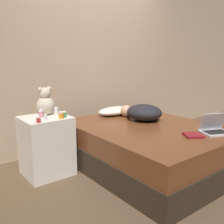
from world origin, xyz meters
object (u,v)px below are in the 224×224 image
at_px(laptop, 215,128).
at_px(bottle_pink, 41,114).
at_px(bottle_red, 38,120).
at_px(book, 193,135).
at_px(bottle_green, 64,114).
at_px(bottle_clear, 45,117).
at_px(bottle_orange, 61,115).
at_px(bottle_white, 56,112).
at_px(teddy_bear, 45,103).
at_px(pillow, 115,111).
at_px(person_lying, 143,112).

distance_m(laptop, bottle_pink, 1.90).
bearing_deg(bottle_red, book, -36.88).
height_order(bottle_green, bottle_clear, bottle_green).
bearing_deg(bottle_orange, bottle_clear, 164.59).
bearing_deg(bottle_white, book, -48.29).
distance_m(bottle_red, bottle_white, 0.32).
distance_m(bottle_green, bottle_orange, 0.06).
bearing_deg(bottle_orange, teddy_bear, 100.42).
bearing_deg(pillow, book, -89.66).
relative_size(pillow, bottle_orange, 7.19).
distance_m(pillow, teddy_bear, 1.08).
bearing_deg(bottle_red, pillow, 14.92).
xyz_separation_m(bottle_red, bottle_orange, (0.27, 0.02, 0.01)).
bearing_deg(pillow, teddy_bear, -178.09).
xyz_separation_m(bottle_pink, bottle_clear, (-0.01, -0.13, -0.01)).
distance_m(laptop, teddy_bear, 1.90).
height_order(laptop, bottle_red, laptop).
distance_m(pillow, bottle_orange, 1.05).
xyz_separation_m(person_lying, teddy_bear, (-1.14, 0.42, 0.19)).
distance_m(person_lying, bottle_red, 1.36).
relative_size(pillow, bottle_pink, 6.29).
bearing_deg(laptop, book, -169.49).
distance_m(laptop, bottle_red, 1.87).
bearing_deg(bottle_pink, laptop, -39.96).
bearing_deg(bottle_pink, bottle_white, -12.09).
height_order(pillow, book, pillow).
xyz_separation_m(bottle_pink, bottle_orange, (0.15, -0.18, -0.01)).
bearing_deg(bottle_red, bottle_green, 9.53).
bearing_deg(teddy_bear, bottle_green, -66.80).
xyz_separation_m(pillow, bottle_clear, (-1.16, -0.27, 0.13)).
height_order(teddy_bear, bottle_pink, teddy_bear).
relative_size(bottle_red, bottle_orange, 0.81).
xyz_separation_m(laptop, bottle_red, (-1.56, 1.02, 0.13)).
bearing_deg(bottle_orange, bottle_red, -175.44).
distance_m(laptop, bottle_clear, 1.82).
height_order(pillow, bottle_green, bottle_green).
distance_m(teddy_bear, bottle_green, 0.29).
bearing_deg(bottle_pink, book, -44.77).
xyz_separation_m(laptop, bottle_white, (-1.28, 1.18, 0.15)).
bearing_deg(bottle_pink, person_lying, -14.29).
relative_size(bottle_green, book, 0.27).
bearing_deg(person_lying, laptop, -86.87).
height_order(person_lying, bottle_red, bottle_red).
bearing_deg(bottle_orange, bottle_green, 30.80).
xyz_separation_m(laptop, bottle_green, (-1.24, 1.07, 0.14)).
xyz_separation_m(laptop, teddy_bear, (-1.35, 1.32, 0.24)).
xyz_separation_m(bottle_clear, bottle_white, (0.17, 0.10, 0.02)).
distance_m(bottle_clear, bottle_white, 0.20).
distance_m(laptop, bottle_orange, 1.67).
xyz_separation_m(person_lying, laptop, (0.21, -0.90, -0.05)).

